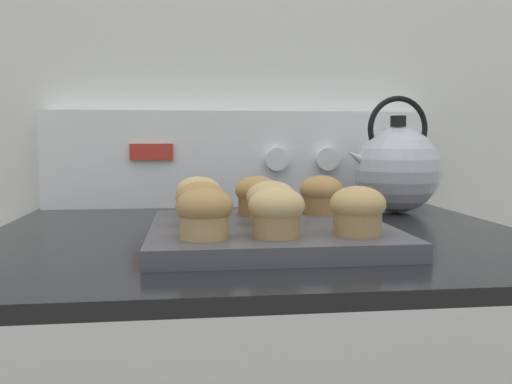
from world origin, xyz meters
name	(u,v)px	position (x,y,z in m)	size (l,w,h in m)	color
wall_back	(237,53)	(0.00, 0.71, 1.20)	(8.00, 0.05, 2.40)	silver
control_panel	(240,159)	(0.00, 0.65, 0.98)	(0.76, 0.07, 0.19)	white
muffin_pan	(270,232)	(0.01, 0.27, 0.90)	(0.31, 0.31, 0.02)	#4C4C51
muffin_r0_c0	(204,213)	(-0.08, 0.18, 0.94)	(0.07, 0.07, 0.06)	tan
muffin_r0_c1	(280,211)	(0.00, 0.18, 0.94)	(0.07, 0.07, 0.06)	#A37A4C
muffin_r0_c2	(358,210)	(0.10, 0.18, 0.94)	(0.07, 0.07, 0.06)	#A37A4C
muffin_r1_c0	(201,203)	(-0.08, 0.27, 0.94)	(0.07, 0.07, 0.06)	tan
muffin_r1_c1	(271,202)	(0.01, 0.27, 0.94)	(0.07, 0.07, 0.06)	tan
muffin_r2_c0	(198,196)	(-0.09, 0.36, 0.94)	(0.07, 0.07, 0.06)	tan
muffin_r2_c1	(260,195)	(0.00, 0.36, 0.94)	(0.07, 0.07, 0.06)	olive
muffin_r2_c2	(321,194)	(0.10, 0.36, 0.94)	(0.07, 0.07, 0.06)	olive
tea_kettle	(396,168)	(0.28, 0.52, 0.97)	(0.19, 0.16, 0.21)	silver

